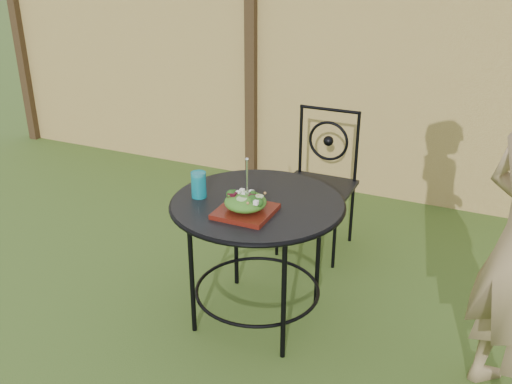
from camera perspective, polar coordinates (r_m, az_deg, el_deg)
ground at (r=3.07m, az=4.82°, el=-16.16°), size 60.00×60.00×0.00m
fence at (r=4.60m, az=14.85°, el=10.24°), size 8.00×0.12×1.90m
patio_table at (r=3.03m, az=0.15°, el=-3.29°), size 0.92×0.92×0.72m
patio_chair at (r=3.86m, az=6.39°, el=1.38°), size 0.46×0.46×0.95m
salad_plate at (r=2.83m, az=-1.05°, el=-1.95°), size 0.27×0.27×0.02m
salad at (r=2.81m, az=-1.06°, el=-1.00°), size 0.21×0.21×0.08m
fork at (r=2.75m, az=-0.89°, el=1.42°), size 0.01×0.01×0.18m
drinking_glass at (r=3.01m, az=-5.75°, el=0.73°), size 0.08×0.08×0.14m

